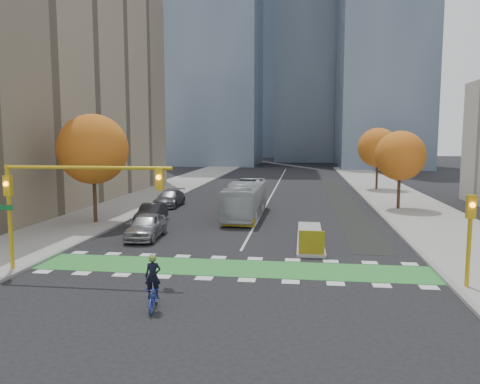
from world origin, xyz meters
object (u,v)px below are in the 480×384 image
(parked_car_c, at_px, (170,198))
(traffic_signal_west, at_px, (59,190))
(tree_east_near, at_px, (400,156))
(tree_west, at_px, (93,149))
(bus, at_px, (246,199))
(cyclist, at_px, (153,291))
(hazard_board, at_px, (312,243))
(parked_car_b, at_px, (151,214))
(traffic_signal_east, at_px, (470,227))
(tree_east_far, at_px, (378,148))
(parked_car_a, at_px, (146,226))

(parked_car_c, bearing_deg, traffic_signal_west, -88.08)
(tree_east_near, bearing_deg, tree_west, -157.38)
(bus, bearing_deg, cyclist, -91.52)
(traffic_signal_west, xyz_separation_m, bus, (6.79, 17.14, -2.57))
(hazard_board, bearing_deg, tree_west, 154.01)
(tree_east_near, bearing_deg, parked_car_b, -155.26)
(traffic_signal_west, distance_m, parked_car_c, 22.29)
(hazard_board, xyz_separation_m, parked_car_b, (-11.90, 8.63, -0.07))
(hazard_board, distance_m, traffic_signal_west, 13.23)
(bus, distance_m, parked_car_c, 9.28)
(tree_east_near, relative_size, cyclist, 3.36)
(parked_car_b, bearing_deg, tree_west, -171.29)
(tree_east_near, height_order, cyclist, tree_east_near)
(tree_west, height_order, traffic_signal_east, tree_west)
(tree_east_far, distance_m, traffic_signal_east, 38.64)
(parked_car_a, bearing_deg, parked_car_c, 97.26)
(tree_east_near, relative_size, tree_east_far, 0.92)
(parked_car_b, relative_size, parked_car_c, 0.85)
(parked_car_a, distance_m, parked_car_b, 5.43)
(hazard_board, relative_size, tree_east_near, 0.20)
(parked_car_c, bearing_deg, tree_east_near, 0.46)
(tree_east_near, distance_m, bus, 14.60)
(tree_east_near, relative_size, bus, 0.67)
(tree_east_near, height_order, tree_east_far, tree_east_far)
(tree_east_far, height_order, parked_car_b, tree_east_far)
(hazard_board, relative_size, parked_car_a, 0.30)
(bus, distance_m, parked_car_a, 10.53)
(tree_west, xyz_separation_m, parked_car_c, (3.00, 9.51, -4.86))
(traffic_signal_west, distance_m, parked_car_a, 8.83)
(parked_car_b, bearing_deg, traffic_signal_east, -38.70)
(cyclist, bearing_deg, bus, 77.14)
(tree_east_far, distance_m, bus, 25.64)
(parked_car_b, bearing_deg, tree_east_far, 48.22)
(traffic_signal_west, height_order, parked_car_a, traffic_signal_west)
(tree_east_near, height_order, traffic_signal_east, tree_east_near)
(parked_car_c, bearing_deg, parked_car_b, -83.64)
(tree_east_far, distance_m, parked_car_b, 32.71)
(hazard_board, xyz_separation_m, tree_west, (-16.00, 7.80, 4.82))
(hazard_board, distance_m, tree_east_far, 35.13)
(hazard_board, height_order, tree_east_near, tree_east_near)
(traffic_signal_east, relative_size, cyclist, 1.95)
(tree_east_near, distance_m, tree_east_far, 16.01)
(traffic_signal_west, distance_m, parked_car_b, 13.75)
(tree_east_near, relative_size, traffic_signal_east, 1.73)
(tree_east_near, xyz_separation_m, parked_car_c, (-21.00, -0.49, -4.11))
(parked_car_c, bearing_deg, traffic_signal_east, -49.34)
(tree_west, relative_size, bus, 0.78)
(tree_east_near, bearing_deg, tree_east_far, 88.21)
(traffic_signal_east, xyz_separation_m, parked_car_c, (-19.50, 22.02, -1.98))
(tree_west, bearing_deg, tree_east_far, 46.70)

